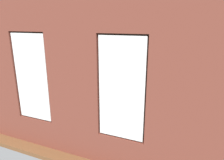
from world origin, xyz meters
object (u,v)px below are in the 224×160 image
at_px(candle_jar, 128,90).
at_px(tv_flatscreen, 55,70).
at_px(potted_plant_near_tv, 52,90).
at_px(coffee_table, 118,93).
at_px(media_console, 56,86).
at_px(potted_plant_corner_near_left, 207,87).
at_px(potted_plant_mid_room_small, 159,93).
at_px(couch_by_window, 86,125).
at_px(potted_plant_corner_far_left, 217,140).
at_px(table_plant_small, 106,87).
at_px(couch_left, 204,122).
at_px(cup_ceramic, 119,91).
at_px(remote_silver, 114,89).
at_px(remote_gray, 118,91).

height_order(candle_jar, tv_flatscreen, tv_flatscreen).
distance_m(tv_flatscreen, potted_plant_near_tv, 1.17).
height_order(coffee_table, candle_jar, candle_jar).
xyz_separation_m(media_console, potted_plant_corner_near_left, (-5.65, -1.45, 0.23)).
relative_size(candle_jar, tv_flatscreen, 0.08).
bearing_deg(potted_plant_mid_room_small, potted_plant_near_tv, 20.18).
height_order(couch_by_window, potted_plant_corner_far_left, potted_plant_corner_far_left).
xyz_separation_m(table_plant_small, media_console, (2.31, -0.13, -0.31)).
distance_m(couch_left, potted_plant_near_tv, 4.96).
xyz_separation_m(cup_ceramic, potted_plant_near_tv, (2.26, 0.79, 0.01)).
bearing_deg(couch_by_window, remote_silver, -84.04).
bearing_deg(cup_ceramic, coffee_table, -47.88).
xyz_separation_m(couch_by_window, media_console, (2.80, -2.41, -0.05)).
bearing_deg(potted_plant_near_tv, table_plant_small, -155.84).
bearing_deg(candle_jar, table_plant_small, 17.35).
xyz_separation_m(media_console, potted_plant_mid_room_small, (-4.10, -0.39, 0.14)).
xyz_separation_m(couch_by_window, remote_silver, (0.26, -2.49, 0.14)).
height_order(couch_by_window, coffee_table, couch_by_window).
distance_m(couch_left, potted_plant_corner_near_left, 2.54).
bearing_deg(potted_plant_mid_room_small, couch_by_window, 65.17).
bearing_deg(tv_flatscreen, table_plant_small, 176.83).
distance_m(potted_plant_near_tv, potted_plant_corner_near_left, 5.62).
height_order(potted_plant_corner_far_left, potted_plant_mid_room_small, potted_plant_corner_far_left).
xyz_separation_m(table_plant_small, potted_plant_mid_room_small, (-1.79, -0.51, -0.17)).
relative_size(coffee_table, potted_plant_mid_room_small, 2.13).
relative_size(couch_left, candle_jar, 20.40).
bearing_deg(coffee_table, remote_silver, -28.94).
bearing_deg(remote_gray, potted_plant_mid_room_small, 113.17).
bearing_deg(couch_left, candle_jar, -114.47).
distance_m(remote_silver, media_console, 2.55).
relative_size(couch_left, media_console, 2.19).
xyz_separation_m(couch_by_window, potted_plant_corner_near_left, (-2.85, -3.86, 0.19)).
xyz_separation_m(couch_left, potted_plant_corner_far_left, (-0.15, 1.43, 0.34)).
bearing_deg(potted_plant_near_tv, remote_gray, -157.36).
relative_size(couch_by_window, potted_plant_corner_far_left, 1.63).
height_order(cup_ceramic, remote_silver, cup_ceramic).
height_order(table_plant_small, tv_flatscreen, tv_flatscreen).
relative_size(tv_flatscreen, potted_plant_corner_near_left, 1.41).
bearing_deg(coffee_table, potted_plant_corner_near_left, -153.54).
relative_size(media_console, potted_plant_mid_room_small, 1.50).
relative_size(cup_ceramic, potted_plant_corner_far_left, 0.07).
distance_m(table_plant_small, media_console, 2.34).
distance_m(couch_left, cup_ceramic, 2.86).
relative_size(cup_ceramic, media_console, 0.09).
xyz_separation_m(media_console, potted_plant_near_tv, (-0.55, 0.92, 0.22)).
bearing_deg(potted_plant_corner_far_left, remote_gray, -40.19).
bearing_deg(media_console, potted_plant_corner_near_left, -165.62).
bearing_deg(tv_flatscreen, couch_by_window, 139.26).
bearing_deg(couch_by_window, potted_plant_mid_room_small, -114.83).
relative_size(candle_jar, potted_plant_corner_near_left, 0.12).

